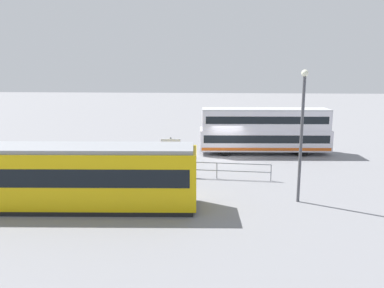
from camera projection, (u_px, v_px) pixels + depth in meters
The scene contains 7 objects.
ground_plane at pixel (227, 159), 30.51m from camera, with size 160.00×160.00×0.00m, color gray.
double_decker_bus at pixel (264, 131), 32.02m from camera, with size 10.79×3.00×3.77m.
tram_yellow at pixel (42, 176), 19.50m from camera, with size 15.81×3.39×3.25m.
pedestrian_near_railing at pixel (144, 163), 25.18m from camera, with size 0.42×0.42×1.66m.
pedestrian_railing at pixel (217, 168), 24.87m from camera, with size 6.94×0.58×1.08m.
info_sign at pixel (171, 149), 25.49m from camera, with size 1.30×0.16×2.57m.
street_lamp at pixel (302, 127), 19.94m from camera, with size 0.36×0.36×6.99m.
Camera 1 is at (0.84, 29.81, 7.08)m, focal length 36.05 mm.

